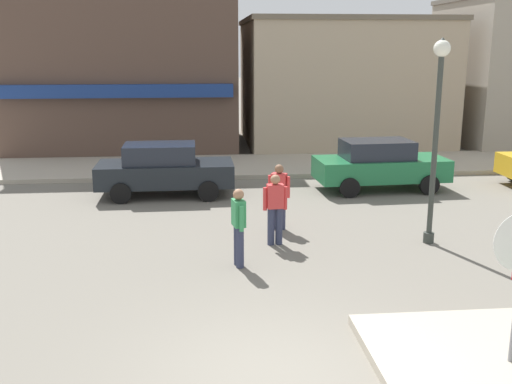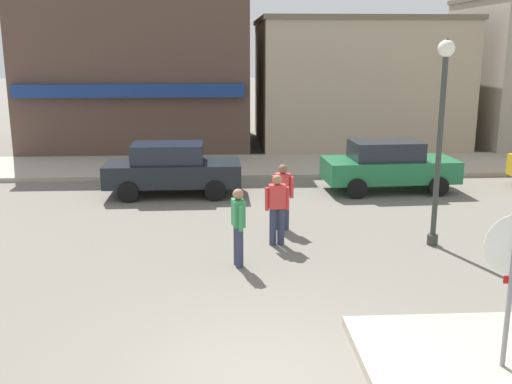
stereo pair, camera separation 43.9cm
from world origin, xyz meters
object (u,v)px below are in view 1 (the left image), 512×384
object	(u,v)px
parked_car_second	(380,164)
pedestrian_crossing_near	(279,195)
lamp_post	(437,113)
pedestrian_crossing_far	(239,225)
pedestrian_kerb_side	(275,207)
parked_car_nearest	(164,169)

from	to	relation	value
parked_car_second	pedestrian_crossing_near	world-z (taller)	pedestrian_crossing_near
lamp_post	parked_car_second	distance (m)	5.62
pedestrian_crossing_far	pedestrian_kerb_side	xyz separation A→B (m)	(0.90, 1.29, 0.00)
pedestrian_kerb_side	pedestrian_crossing_near	bearing A→B (deg)	78.35
parked_car_second	pedestrian_kerb_side	bearing A→B (deg)	-128.01
pedestrian_crossing_near	pedestrian_crossing_far	distance (m)	2.69
lamp_post	parked_car_nearest	xyz separation A→B (m)	(-6.21, 5.06, -2.15)
lamp_post	pedestrian_crossing_far	distance (m)	4.99
lamp_post	pedestrian_kerb_side	distance (m)	4.08
pedestrian_crossing_far	lamp_post	bearing A→B (deg)	13.83
pedestrian_crossing_far	pedestrian_kerb_side	bearing A→B (deg)	55.11
lamp_post	pedestrian_kerb_side	world-z (taller)	lamp_post
parked_car_nearest	lamp_post	bearing A→B (deg)	-39.14
pedestrian_crossing_far	pedestrian_kerb_side	size ratio (longest dim) A/B	1.00
parked_car_nearest	pedestrian_crossing_far	distance (m)	6.40
parked_car_nearest	parked_car_second	world-z (taller)	same
parked_car_nearest	pedestrian_kerb_side	world-z (taller)	pedestrian_kerb_side
parked_car_second	pedestrian_crossing_far	world-z (taller)	pedestrian_crossing_far
pedestrian_kerb_side	lamp_post	bearing A→B (deg)	-3.36
lamp_post	pedestrian_crossing_far	world-z (taller)	lamp_post
pedestrian_crossing_near	pedestrian_kerb_side	size ratio (longest dim) A/B	1.00
parked_car_second	lamp_post	bearing A→B (deg)	-94.23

